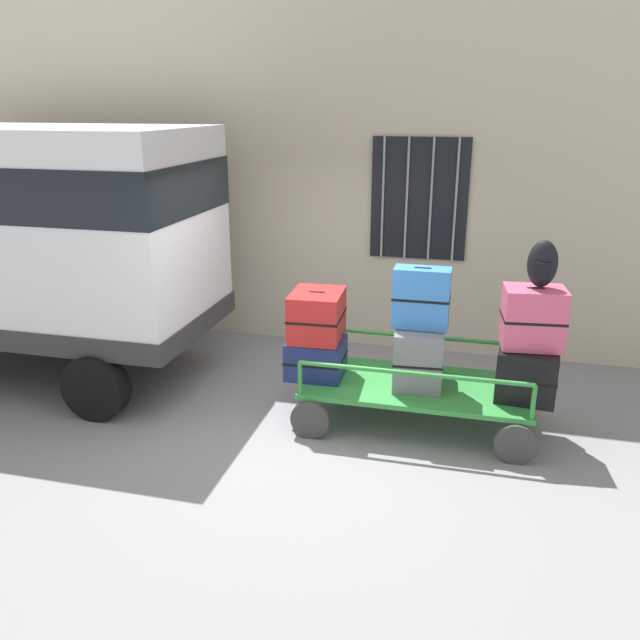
{
  "coord_description": "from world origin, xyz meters",
  "views": [
    {
      "loc": [
        1.61,
        -5.67,
        3.15
      ],
      "look_at": [
        0.09,
        0.34,
        1.04
      ],
      "focal_mm": 36.08,
      "sensor_mm": 36.0,
      "label": 1
    }
  ],
  "objects_px": {
    "suitcase_center_bottom": "(527,372)",
    "backpack": "(543,264)",
    "suitcase_left_middle": "(317,315)",
    "suitcase_midleft_bottom": "(418,355)",
    "suitcase_midleft_middle": "(421,298)",
    "van": "(25,228)",
    "luggage_cart": "(416,391)",
    "suitcase_center_middle": "(533,318)",
    "suitcase_left_bottom": "(316,357)"
  },
  "relations": [
    {
      "from": "luggage_cart",
      "to": "suitcase_center_bottom",
      "type": "bearing_deg",
      "value": -1.29
    },
    {
      "from": "suitcase_left_bottom",
      "to": "suitcase_center_middle",
      "type": "height_order",
      "value": "suitcase_center_middle"
    },
    {
      "from": "van",
      "to": "suitcase_center_bottom",
      "type": "bearing_deg",
      "value": -2.96
    },
    {
      "from": "suitcase_center_bottom",
      "to": "suitcase_center_middle",
      "type": "height_order",
      "value": "suitcase_center_middle"
    },
    {
      "from": "suitcase_center_middle",
      "to": "backpack",
      "type": "distance_m",
      "value": 0.51
    },
    {
      "from": "luggage_cart",
      "to": "suitcase_midleft_bottom",
      "type": "height_order",
      "value": "suitcase_midleft_bottom"
    },
    {
      "from": "suitcase_left_middle",
      "to": "suitcase_center_middle",
      "type": "bearing_deg",
      "value": -0.21
    },
    {
      "from": "luggage_cart",
      "to": "suitcase_left_middle",
      "type": "height_order",
      "value": "suitcase_left_middle"
    },
    {
      "from": "luggage_cart",
      "to": "suitcase_left_middle",
      "type": "bearing_deg",
      "value": 179.44
    },
    {
      "from": "luggage_cart",
      "to": "suitcase_midleft_middle",
      "type": "xyz_separation_m",
      "value": [
        0.0,
        0.02,
        0.98
      ]
    },
    {
      "from": "suitcase_center_bottom",
      "to": "suitcase_left_bottom",
      "type": "bearing_deg",
      "value": -179.8
    },
    {
      "from": "suitcase_left_middle",
      "to": "van",
      "type": "bearing_deg",
      "value": 175.84
    },
    {
      "from": "suitcase_midleft_bottom",
      "to": "luggage_cart",
      "type": "bearing_deg",
      "value": -90.0
    },
    {
      "from": "van",
      "to": "suitcase_left_middle",
      "type": "xyz_separation_m",
      "value": [
        3.54,
        -0.26,
        -0.69
      ]
    },
    {
      "from": "suitcase_midleft_bottom",
      "to": "suitcase_center_bottom",
      "type": "height_order",
      "value": "suitcase_midleft_bottom"
    },
    {
      "from": "suitcase_left_bottom",
      "to": "van",
      "type": "bearing_deg",
      "value": 175.17
    },
    {
      "from": "suitcase_midleft_bottom",
      "to": "van",
      "type": "bearing_deg",
      "value": 177.13
    },
    {
      "from": "suitcase_left_middle",
      "to": "suitcase_center_bottom",
      "type": "xyz_separation_m",
      "value": [
        2.09,
        -0.03,
        -0.4
      ]
    },
    {
      "from": "suitcase_midleft_bottom",
      "to": "suitcase_center_middle",
      "type": "distance_m",
      "value": 1.16
    },
    {
      "from": "suitcase_midleft_middle",
      "to": "suitcase_center_middle",
      "type": "bearing_deg",
      "value": -1.16
    },
    {
      "from": "suitcase_midleft_middle",
      "to": "suitcase_center_bottom",
      "type": "height_order",
      "value": "suitcase_midleft_middle"
    },
    {
      "from": "van",
      "to": "suitcase_center_middle",
      "type": "distance_m",
      "value": 5.66
    },
    {
      "from": "suitcase_midleft_bottom",
      "to": "backpack",
      "type": "distance_m",
      "value": 1.48
    },
    {
      "from": "suitcase_center_bottom",
      "to": "backpack",
      "type": "distance_m",
      "value": 1.06
    },
    {
      "from": "suitcase_left_bottom",
      "to": "backpack",
      "type": "distance_m",
      "value": 2.4
    },
    {
      "from": "suitcase_left_bottom",
      "to": "suitcase_left_middle",
      "type": "height_order",
      "value": "suitcase_left_middle"
    },
    {
      "from": "suitcase_left_middle",
      "to": "suitcase_midleft_bottom",
      "type": "distance_m",
      "value": 1.1
    },
    {
      "from": "backpack",
      "to": "suitcase_left_bottom",
      "type": "bearing_deg",
      "value": -178.31
    },
    {
      "from": "van",
      "to": "suitcase_center_middle",
      "type": "bearing_deg",
      "value": -2.7
    },
    {
      "from": "luggage_cart",
      "to": "suitcase_center_bottom",
      "type": "relative_size",
      "value": 3.74
    },
    {
      "from": "suitcase_left_middle",
      "to": "suitcase_midleft_middle",
      "type": "xyz_separation_m",
      "value": [
        1.05,
        0.01,
        0.26
      ]
    },
    {
      "from": "suitcase_center_bottom",
      "to": "backpack",
      "type": "height_order",
      "value": "backpack"
    },
    {
      "from": "suitcase_left_bottom",
      "to": "backpack",
      "type": "height_order",
      "value": "backpack"
    },
    {
      "from": "van",
      "to": "luggage_cart",
      "type": "bearing_deg",
      "value": -3.34
    },
    {
      "from": "suitcase_midleft_middle",
      "to": "suitcase_left_middle",
      "type": "bearing_deg",
      "value": -179.25
    },
    {
      "from": "luggage_cart",
      "to": "suitcase_left_middle",
      "type": "xyz_separation_m",
      "value": [
        -1.05,
        0.01,
        0.72
      ]
    },
    {
      "from": "van",
      "to": "suitcase_midleft_middle",
      "type": "bearing_deg",
      "value": -3.05
    },
    {
      "from": "suitcase_left_bottom",
      "to": "suitcase_center_bottom",
      "type": "distance_m",
      "value": 2.09
    },
    {
      "from": "van",
      "to": "suitcase_center_middle",
      "type": "height_order",
      "value": "van"
    },
    {
      "from": "suitcase_left_middle",
      "to": "backpack",
      "type": "bearing_deg",
      "value": 0.58
    },
    {
      "from": "suitcase_center_bottom",
      "to": "suitcase_center_middle",
      "type": "xyz_separation_m",
      "value": [
        0.0,
        0.03,
        0.54
      ]
    },
    {
      "from": "suitcase_center_middle",
      "to": "suitcase_center_bottom",
      "type": "bearing_deg",
      "value": -90.0
    },
    {
      "from": "suitcase_left_bottom",
      "to": "suitcase_left_middle",
      "type": "distance_m",
      "value": 0.45
    },
    {
      "from": "van",
      "to": "suitcase_center_middle",
      "type": "relative_size",
      "value": 7.12
    },
    {
      "from": "suitcase_left_bottom",
      "to": "suitcase_midleft_middle",
      "type": "relative_size",
      "value": 0.99
    },
    {
      "from": "van",
      "to": "backpack",
      "type": "bearing_deg",
      "value": -2.39
    },
    {
      "from": "luggage_cart",
      "to": "suitcase_center_middle",
      "type": "height_order",
      "value": "suitcase_center_middle"
    },
    {
      "from": "van",
      "to": "suitcase_left_middle",
      "type": "relative_size",
      "value": 6.61
    },
    {
      "from": "suitcase_midleft_bottom",
      "to": "suitcase_center_bottom",
      "type": "xyz_separation_m",
      "value": [
        1.05,
        -0.06,
        -0.05
      ]
    },
    {
      "from": "suitcase_center_bottom",
      "to": "backpack",
      "type": "xyz_separation_m",
      "value": [
        0.03,
        0.06,
        1.05
      ]
    }
  ]
}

